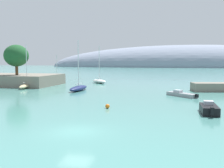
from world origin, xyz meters
TOP-DOWN VIEW (x-y plane):
  - water at (0.00, 0.00)m, footprint 600.00×600.00m
  - shore_outcrop at (-28.96, 35.15)m, footprint 19.25×13.15m
  - tree_clump_shore at (-27.51, 33.24)m, footprint 5.49×5.49m
  - distant_ridge at (18.57, 246.21)m, footprint 281.64×71.73m
  - sailboat_sand_near_shore at (-22.67, 29.53)m, footprint 3.23×8.15m
  - sailboat_navy_mid_mooring at (-10.27, 27.23)m, footprint 1.95×7.60m
  - sailboat_white_outer_mooring at (-11.39, 44.90)m, footprint 5.59×5.60m
  - sailboat_teal_end_of_line at (-23.52, 45.54)m, footprint 4.87×7.71m
  - motorboat_grey_foreground at (8.68, 23.52)m, footprint 4.91×4.75m
  - motorboat_black_outer at (11.24, 10.15)m, footprint 1.73×4.47m
  - mooring_buoy_orange at (-0.16, 10.46)m, footprint 0.52×0.52m

SIDE VIEW (x-z plane):
  - water at x=0.00m, z-range 0.00..0.00m
  - distant_ridge at x=18.57m, z-range -21.49..21.49m
  - mooring_buoy_orange at x=-0.16m, z-range 0.00..0.52m
  - motorboat_grey_foreground at x=8.68m, z-range -0.15..0.82m
  - sailboat_teal_end_of_line at x=-23.52m, z-range -3.22..4.08m
  - motorboat_black_outer at x=11.24m, z-range -0.16..1.12m
  - sailboat_sand_near_shore at x=-22.67m, z-range -4.04..5.08m
  - sailboat_navy_mid_mooring at x=-10.27m, z-range -4.23..5.31m
  - sailboat_white_outer_mooring at x=-11.39m, z-range -4.18..5.34m
  - shore_outcrop at x=-28.96m, z-range 0.00..2.50m
  - tree_clump_shore at x=-27.51m, z-range 3.44..10.29m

